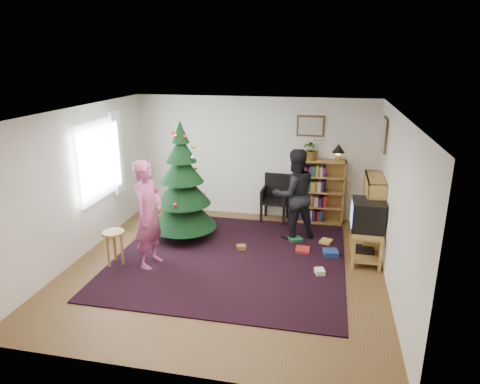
% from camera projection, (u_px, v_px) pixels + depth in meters
% --- Properties ---
extents(floor, '(5.00, 5.00, 0.00)m').
position_uv_depth(floor, '(226.00, 267.00, 6.95)').
color(floor, brown).
rests_on(floor, ground).
extents(ceiling, '(5.00, 5.00, 0.00)m').
position_uv_depth(ceiling, '(224.00, 112.00, 6.19)').
color(ceiling, white).
rests_on(ceiling, wall_back).
extents(wall_back, '(5.00, 0.02, 2.50)m').
position_uv_depth(wall_back, '(253.00, 158.00, 8.90)').
color(wall_back, silver).
rests_on(wall_back, floor).
extents(wall_front, '(5.00, 0.02, 2.50)m').
position_uv_depth(wall_front, '(165.00, 270.00, 4.24)').
color(wall_front, silver).
rests_on(wall_front, floor).
extents(wall_left, '(0.02, 5.00, 2.50)m').
position_uv_depth(wall_left, '(78.00, 184.00, 7.06)').
color(wall_left, silver).
rests_on(wall_left, floor).
extents(wall_right, '(0.02, 5.00, 2.50)m').
position_uv_depth(wall_right, '(395.00, 205.00, 6.09)').
color(wall_right, silver).
rests_on(wall_right, floor).
extents(rug, '(3.80, 3.60, 0.02)m').
position_uv_depth(rug, '(230.00, 258.00, 7.23)').
color(rug, black).
rests_on(rug, floor).
extents(window_pane, '(0.04, 1.20, 1.40)m').
position_uv_depth(window_pane, '(97.00, 161.00, 7.54)').
color(window_pane, silver).
rests_on(window_pane, wall_left).
extents(curtain, '(0.06, 0.35, 1.60)m').
position_uv_depth(curtain, '(118.00, 153.00, 8.18)').
color(curtain, white).
rests_on(curtain, wall_left).
extents(picture_back, '(0.55, 0.03, 0.42)m').
position_uv_depth(picture_back, '(311.00, 126.00, 8.44)').
color(picture_back, '#4C3319').
rests_on(picture_back, wall_back).
extents(picture_right, '(0.03, 0.50, 0.60)m').
position_uv_depth(picture_right, '(385.00, 135.00, 7.51)').
color(picture_right, '#4C3319').
rests_on(picture_right, wall_right).
extents(christmas_tree, '(1.22, 1.22, 2.21)m').
position_uv_depth(christmas_tree, '(183.00, 191.00, 7.79)').
color(christmas_tree, '#3F2816').
rests_on(christmas_tree, rug).
extents(bookshelf_back, '(0.95, 0.30, 1.30)m').
position_uv_depth(bookshelf_back, '(320.00, 191.00, 8.66)').
color(bookshelf_back, '#A9843C').
rests_on(bookshelf_back, floor).
extents(bookshelf_right, '(0.30, 0.95, 1.30)m').
position_uv_depth(bookshelf_right, '(372.00, 212.00, 7.49)').
color(bookshelf_right, '#A9843C').
rests_on(bookshelf_right, floor).
extents(tv_stand, '(0.48, 0.86, 0.55)m').
position_uv_depth(tv_stand, '(365.00, 241.00, 7.12)').
color(tv_stand, '#A9843C').
rests_on(tv_stand, floor).
extents(crt_tv, '(0.52, 0.56, 0.49)m').
position_uv_depth(crt_tv, '(368.00, 215.00, 6.98)').
color(crt_tv, black).
rests_on(crt_tv, tv_stand).
extents(armchair, '(0.55, 0.55, 0.95)m').
position_uv_depth(armchair, '(276.00, 196.00, 8.84)').
color(armchair, black).
rests_on(armchair, rug).
extents(stool, '(0.35, 0.35, 0.59)m').
position_uv_depth(stool, '(114.00, 239.00, 6.89)').
color(stool, '#A9843C').
rests_on(stool, floor).
extents(person_standing, '(0.52, 0.70, 1.76)m').
position_uv_depth(person_standing, '(148.00, 215.00, 6.76)').
color(person_standing, '#B54878').
rests_on(person_standing, rug).
extents(person_by_chair, '(1.03, 0.95, 1.70)m').
position_uv_depth(person_by_chair, '(294.00, 194.00, 7.82)').
color(person_by_chair, black).
rests_on(person_by_chair, rug).
extents(potted_plant, '(0.47, 0.44, 0.43)m').
position_uv_depth(potted_plant, '(312.00, 149.00, 8.44)').
color(potted_plant, gray).
rests_on(potted_plant, bookshelf_back).
extents(table_lamp, '(0.25, 0.25, 0.34)m').
position_uv_depth(table_lamp, '(338.00, 150.00, 8.34)').
color(table_lamp, '#A57F33').
rests_on(table_lamp, bookshelf_back).
extents(floor_clutter, '(1.75, 1.41, 0.08)m').
position_uv_depth(floor_clutter, '(302.00, 250.00, 7.45)').
color(floor_clutter, '#A51E19').
rests_on(floor_clutter, rug).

